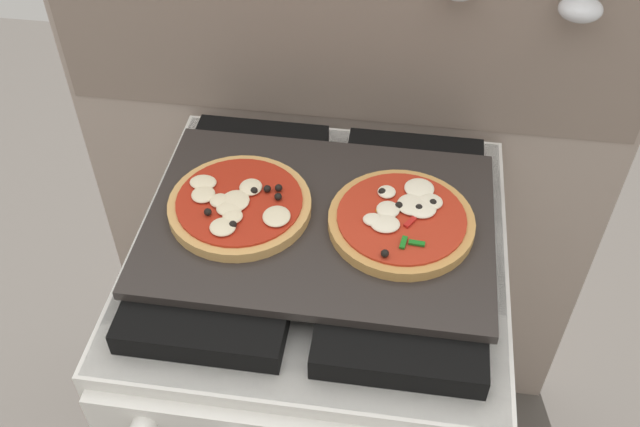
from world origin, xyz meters
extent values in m
cube|color=gray|center=(0.00, 0.34, 0.78)|extent=(1.10, 0.03, 1.55)
ellipsoid|color=silver|center=(0.37, 0.29, 1.15)|extent=(0.07, 0.06, 0.04)
cube|color=white|center=(0.00, 0.00, 0.43)|extent=(0.60, 0.60, 0.86)
cube|color=black|center=(0.00, 0.00, 0.85)|extent=(0.59, 0.59, 0.01)
cube|color=black|center=(-0.14, 0.00, 0.88)|extent=(0.24, 0.51, 0.04)
cube|color=black|center=(0.14, 0.00, 0.88)|extent=(0.24, 0.51, 0.04)
cube|color=#2D2826|center=(0.00, 0.00, 0.91)|extent=(0.54, 0.38, 0.02)
cylinder|color=tan|center=(-0.13, 0.00, 0.93)|extent=(0.23, 0.23, 0.02)
cylinder|color=#AD2614|center=(-0.13, 0.00, 0.94)|extent=(0.20, 0.20, 0.00)
ellipsoid|color=beige|center=(-0.06, -0.03, 0.94)|extent=(0.04, 0.05, 0.01)
ellipsoid|color=beige|center=(-0.16, -0.01, 0.94)|extent=(0.03, 0.03, 0.01)
ellipsoid|color=beige|center=(-0.14, -0.07, 0.94)|extent=(0.04, 0.04, 0.01)
ellipsoid|color=beige|center=(-0.19, 0.03, 0.94)|extent=(0.04, 0.03, 0.01)
ellipsoid|color=beige|center=(-0.11, 0.03, 0.94)|extent=(0.04, 0.04, 0.01)
ellipsoid|color=beige|center=(-0.18, 0.00, 0.94)|extent=(0.04, 0.04, 0.01)
ellipsoid|color=beige|center=(-0.13, -0.04, 0.94)|extent=(0.03, 0.03, 0.01)
ellipsoid|color=beige|center=(-0.13, -0.01, 0.94)|extent=(0.04, 0.05, 0.01)
ellipsoid|color=beige|center=(-0.14, -0.03, 0.94)|extent=(0.04, 0.03, 0.01)
sphere|color=black|center=(-0.17, -0.04, 0.94)|extent=(0.01, 0.01, 0.01)
sphere|color=black|center=(-0.07, 0.03, 0.94)|extent=(0.01, 0.01, 0.01)
sphere|color=black|center=(-0.12, -0.06, 0.94)|extent=(0.01, 0.01, 0.01)
sphere|color=black|center=(-0.11, 0.02, 0.94)|extent=(0.01, 0.01, 0.01)
sphere|color=black|center=(-0.09, 0.02, 0.94)|extent=(0.01, 0.01, 0.01)
sphere|color=black|center=(-0.07, 0.01, 0.94)|extent=(0.01, 0.01, 0.01)
cylinder|color=tan|center=(0.13, 0.00, 0.93)|extent=(0.23, 0.23, 0.02)
cylinder|color=#B72D19|center=(0.13, 0.00, 0.94)|extent=(0.20, 0.20, 0.00)
ellipsoid|color=#F4EACC|center=(0.10, 0.05, 0.94)|extent=(0.03, 0.03, 0.01)
ellipsoid|color=#F4EACC|center=(0.14, 0.02, 0.94)|extent=(0.04, 0.05, 0.01)
ellipsoid|color=#F4EACC|center=(0.08, -0.02, 0.94)|extent=(0.03, 0.03, 0.01)
ellipsoid|color=#F4EACC|center=(0.14, 0.02, 0.94)|extent=(0.04, 0.04, 0.01)
ellipsoid|color=#F4EACC|center=(0.10, -0.02, 0.94)|extent=(0.05, 0.04, 0.01)
ellipsoid|color=#F4EACC|center=(0.17, 0.03, 0.94)|extent=(0.04, 0.04, 0.01)
ellipsoid|color=#F4EACC|center=(0.10, 0.01, 0.94)|extent=(0.04, 0.04, 0.01)
ellipsoid|color=#F4EACC|center=(0.15, 0.06, 0.94)|extent=(0.05, 0.05, 0.01)
ellipsoid|color=#F4EACC|center=(0.15, 0.02, 0.94)|extent=(0.05, 0.04, 0.01)
cube|color=red|center=(0.14, -0.01, 0.94)|extent=(0.02, 0.02, 0.00)
cube|color=red|center=(0.16, 0.01, 0.94)|extent=(0.02, 0.01, 0.00)
cube|color=#19721E|center=(0.15, -0.06, 0.94)|extent=(0.02, 0.01, 0.00)
sphere|color=black|center=(0.17, 0.03, 0.94)|extent=(0.01, 0.01, 0.01)
sphere|color=black|center=(0.12, 0.02, 0.94)|extent=(0.01, 0.01, 0.01)
sphere|color=black|center=(0.11, -0.09, 0.94)|extent=(0.01, 0.01, 0.01)
sphere|color=black|center=(0.09, 0.04, 0.94)|extent=(0.01, 0.01, 0.01)
cube|color=gold|center=(0.10, 0.00, 0.94)|extent=(0.02, 0.02, 0.00)
sphere|color=black|center=(0.15, 0.02, 0.94)|extent=(0.01, 0.01, 0.01)
cube|color=#19721E|center=(0.13, -0.06, 0.94)|extent=(0.01, 0.02, 0.00)
camera|label=1|loc=(0.11, -0.79, 1.71)|focal=40.43mm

